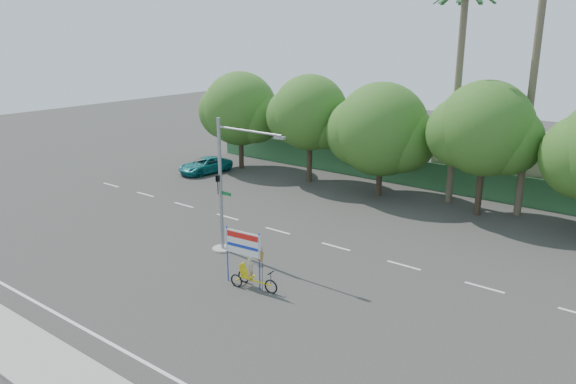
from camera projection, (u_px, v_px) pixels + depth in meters
The scene contains 14 objects.
ground at pixel (200, 289), 25.13m from camera, with size 120.00×120.00×0.00m, color #33302D.
sidewalk_near at pixel (42, 364), 19.44m from camera, with size 50.00×2.40×0.12m, color gray.
fence at pixel (415, 174), 41.12m from camera, with size 38.00×0.08×2.00m, color #336B3D.
building_left at pixel (335, 136), 50.15m from camera, with size 12.00×8.00×4.00m, color beige.
building_right at pixel (548, 167), 39.57m from camera, with size 14.00×8.00×3.60m, color beige.
tree_far_left at pixel (240, 111), 45.72m from camera, with size 7.14×6.00×7.96m.
tree_left at pixel (309, 115), 41.50m from camera, with size 6.66×5.60×8.07m.
tree_center at pixel (381, 132), 38.12m from camera, with size 7.62×6.40×7.85m.
tree_right at pixel (484, 132), 33.77m from camera, with size 6.90×5.80×8.36m.
palm_tall at pixel (538, 42), 32.23m from camera, with size 3.73×3.79×17.45m.
palm_short at pixel (459, 68), 35.33m from camera, with size 3.73×3.79×14.45m.
traffic_signal at pixel (225, 198), 28.63m from camera, with size 4.72×1.10×7.00m.
trike_billboard at pixel (248, 264), 25.10m from camera, with size 2.76×0.74×2.72m.
pickup_truck at pixel (205, 165), 45.21m from camera, with size 2.06×4.46×1.24m, color #117477.
Camera 1 is at (17.20, -15.63, 11.23)m, focal length 35.00 mm.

